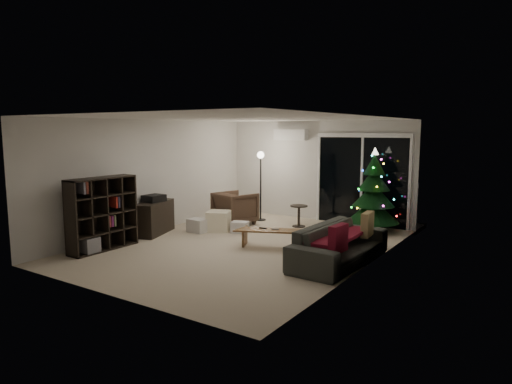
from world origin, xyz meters
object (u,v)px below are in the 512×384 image
Objects in this scene: sofa at (340,244)px; christmas_tree at (374,190)px; bookshelf at (97,213)px; media_cabinet at (154,218)px; armchair at (235,208)px; coffee_table at (269,239)px.

christmas_tree is at bearing 10.17° from sofa.
bookshelf is 1.22× the size of media_cabinet.
armchair is at bearing 92.99° from bookshelf.
armchair is 3.82m from sofa.
christmas_tree is at bearing -144.95° from armchair.
bookshelf is at bearing -109.31° from media_cabinet.
coffee_table is (2.81, 1.77, -0.50)m from bookshelf.
christmas_tree is (1.11, 2.64, 0.75)m from coffee_table.
bookshelf is at bearing -172.31° from coffee_table.
christmas_tree reaches higher than media_cabinet.
media_cabinet is 4.92m from christmas_tree.
sofa is at bearing 169.25° from armchair.
sofa is (4.30, 1.65, -0.37)m from bookshelf.
armchair is 2.49m from coffee_table.
armchair is at bearing 45.18° from media_cabinet.
christmas_tree reaches higher than coffee_table.
bookshelf is 1.53m from media_cabinet.
armchair is 0.39× the size of sofa.
sofa is 1.85× the size of coffee_table.
christmas_tree is at bearing 42.69° from coffee_table.
media_cabinet is 4.30m from sofa.
armchair is (0.87, 1.82, 0.04)m from media_cabinet.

